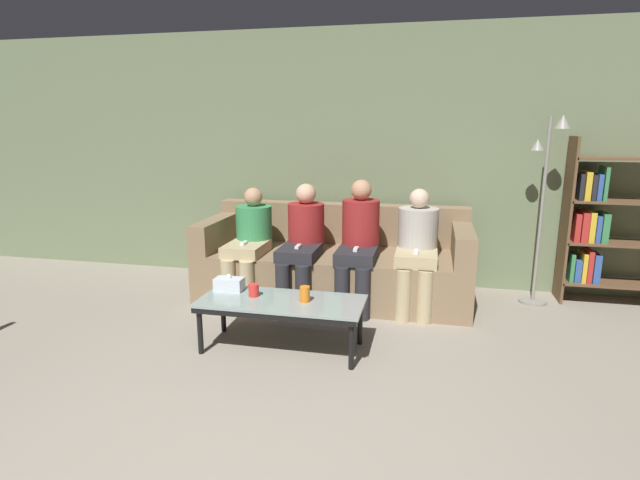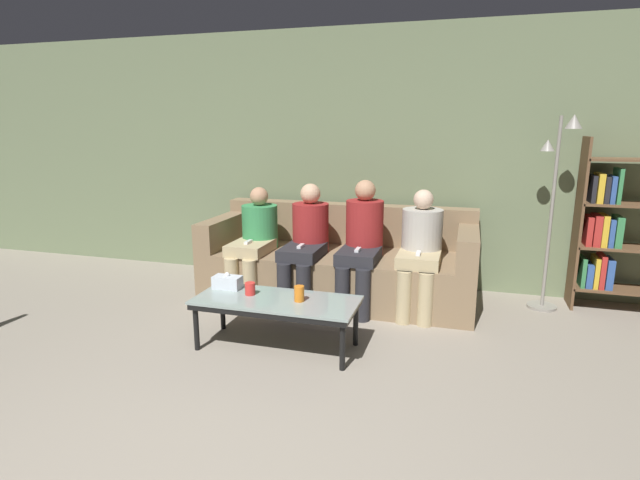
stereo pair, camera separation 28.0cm
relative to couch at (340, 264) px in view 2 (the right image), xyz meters
name	(u,v)px [view 2 (the right image)]	position (x,y,z in m)	size (l,w,h in m)	color
wall_back	(354,159)	(0.00, 0.57, 0.99)	(12.00, 0.06, 2.60)	#707F5B
couch	(340,264)	(0.00, 0.00, 0.00)	(2.55, 1.00, 0.86)	#897051
coffee_table	(276,304)	(-0.16, -1.29, 0.03)	(1.22, 0.52, 0.39)	#8C9E99
cup_near_left	(250,289)	(-0.38, -1.25, 0.12)	(0.08, 0.08, 0.09)	red
cup_near_right	(299,294)	(0.02, -1.28, 0.13)	(0.07, 0.07, 0.12)	orange
tissue_box	(227,282)	(-0.61, -1.17, 0.12)	(0.22, 0.12, 0.13)	silver
bookshelf	(621,230)	(2.48, 0.34, 0.42)	(0.99, 0.32, 1.55)	brown
standing_lamp	(555,193)	(1.89, 0.20, 0.75)	(0.31, 0.26, 1.73)	gray
seated_person_left_end	(255,238)	(-0.79, -0.23, 0.27)	(0.35, 0.71, 1.06)	tan
seated_person_mid_left	(307,239)	(-0.26, -0.23, 0.29)	(0.35, 0.73, 1.11)	#28282D
seated_person_mid_right	(362,240)	(0.26, -0.22, 0.31)	(0.34, 0.71, 1.16)	#28282D
seated_person_right_end	(420,246)	(0.79, -0.21, 0.29)	(0.36, 0.68, 1.09)	tan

